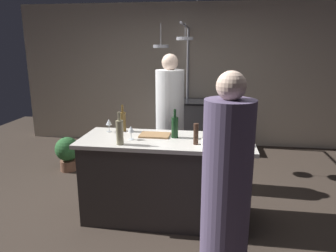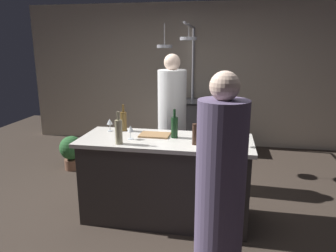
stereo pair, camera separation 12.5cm
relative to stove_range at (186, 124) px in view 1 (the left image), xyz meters
name	(u,v)px [view 1 (the left image)]	position (x,y,z in m)	size (l,w,h in m)	color
ground_plane	(166,216)	(0.00, -2.45, -0.45)	(9.00, 9.00, 0.00)	#382D26
back_wall	(188,75)	(0.00, 0.40, 0.85)	(6.40, 0.16, 2.60)	#BCAD99
kitchen_island	(166,179)	(0.00, -2.45, 0.01)	(1.80, 0.72, 0.90)	#332D2B
stove_range	(186,124)	(0.00, 0.00, 0.00)	(0.80, 0.64, 0.89)	#47474C
chef	(170,126)	(-0.08, -1.58, 0.36)	(0.37, 0.37, 1.75)	white
bar_stool_right	(221,220)	(0.58, -3.07, -0.07)	(0.28, 0.28, 0.68)	#4C4C51
guest_right	(226,196)	(0.59, -3.43, 0.33)	(0.36, 0.36, 1.68)	#594C6B
overhead_pot_rack	(181,60)	(-0.05, -0.40, 1.17)	(0.58, 1.37, 2.17)	gray
potted_plant	(67,152)	(-1.67, -1.33, -0.15)	(0.36, 0.36, 0.52)	brown
cutting_board	(155,135)	(-0.14, -2.36, 0.46)	(0.32, 0.22, 0.02)	#997047
pepper_mill	(196,134)	(0.32, -2.59, 0.56)	(0.05, 0.05, 0.21)	#382319
wine_bottle_white	(120,132)	(-0.42, -2.70, 0.58)	(0.07, 0.07, 0.33)	gray
wine_bottle_red	(175,127)	(0.08, -2.39, 0.57)	(0.07, 0.07, 0.30)	#143319
wine_bottle_amber	(123,121)	(-0.53, -2.22, 0.57)	(0.07, 0.07, 0.30)	brown
wine_glass_by_chef	(109,123)	(-0.68, -2.26, 0.56)	(0.07, 0.07, 0.15)	silver
wine_glass_near_left_guest	(131,130)	(-0.35, -2.53, 0.56)	(0.07, 0.07, 0.15)	silver
wine_glass_near_right_guest	(245,135)	(0.79, -2.58, 0.56)	(0.07, 0.07, 0.15)	silver
mixing_bowl_wooden	(226,137)	(0.62, -2.40, 0.49)	(0.21, 0.21, 0.06)	brown
mixing_bowl_ceramic	(213,143)	(0.48, -2.64, 0.49)	(0.22, 0.22, 0.08)	silver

